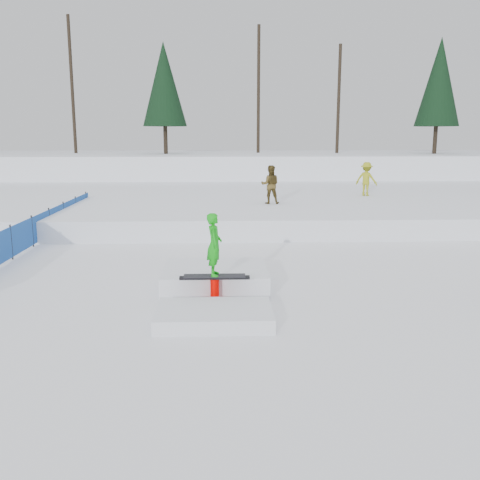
{
  "coord_description": "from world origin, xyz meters",
  "views": [
    {
      "loc": [
        -0.02,
        -11.78,
        3.84
      ],
      "look_at": [
        0.5,
        2.0,
        1.1
      ],
      "focal_mm": 40.0,
      "sensor_mm": 36.0,
      "label": 1
    }
  ],
  "objects_px": {
    "safety_fence": "(32,231)",
    "walker_olive": "(270,185)",
    "jib_rail_feature": "(215,284)",
    "walker_ygreen": "(366,179)"
  },
  "relations": [
    {
      "from": "safety_fence",
      "to": "walker_olive",
      "type": "distance_m",
      "value": 10.18
    },
    {
      "from": "safety_fence",
      "to": "walker_ygreen",
      "type": "distance_m",
      "value": 16.04
    },
    {
      "from": "jib_rail_feature",
      "to": "walker_ygreen",
      "type": "bearing_deg",
      "value": 62.18
    },
    {
      "from": "walker_olive",
      "to": "jib_rail_feature",
      "type": "bearing_deg",
      "value": 82.22
    },
    {
      "from": "safety_fence",
      "to": "jib_rail_feature",
      "type": "relative_size",
      "value": 3.64
    },
    {
      "from": "safety_fence",
      "to": "walker_ygreen",
      "type": "relative_size",
      "value": 9.58
    },
    {
      "from": "walker_olive",
      "to": "walker_ygreen",
      "type": "bearing_deg",
      "value": -145.92
    },
    {
      "from": "safety_fence",
      "to": "walker_olive",
      "type": "xyz_separation_m",
      "value": [
        8.71,
        5.16,
        1.1
      ]
    },
    {
      "from": "safety_fence",
      "to": "walker_olive",
      "type": "height_order",
      "value": "walker_olive"
    },
    {
      "from": "walker_olive",
      "to": "jib_rail_feature",
      "type": "relative_size",
      "value": 0.38
    }
  ]
}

